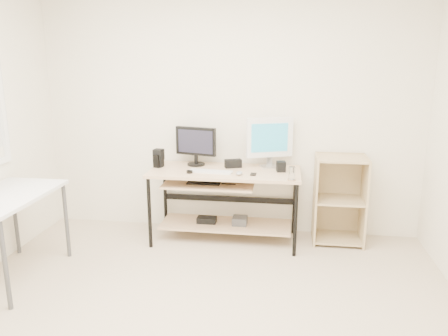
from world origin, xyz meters
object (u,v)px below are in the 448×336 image
Objects in this scene: desk at (222,190)px; black_monitor at (196,144)px; side_table at (6,204)px; white_imac at (270,139)px; shelf_unit at (339,198)px; audio_controller at (157,161)px.

black_monitor is at bearing 152.13° from desk.
white_imac is at bearing 30.43° from side_table.
black_monitor reaches higher than shelf_unit.
side_table is at bearing -112.35° from audio_controller.
audio_controller is (0.97, 1.06, 0.15)m from side_table.
audio_controller is (-1.86, -0.16, 0.37)m from shelf_unit.
desk is 1.19m from shelf_unit.
side_table is 2.29× the size of black_monitor.
side_table is 3.09m from shelf_unit.
white_imac is (0.76, 0.02, 0.07)m from black_monitor.
audio_controller is at bearing 47.51° from side_table.
desk is at bearing -172.23° from shelf_unit.
white_imac is (0.46, 0.18, 0.51)m from desk.
shelf_unit is at bearing -22.38° from white_imac.
side_table is 7.34× the size of audio_controller.
side_table is 1.45m from audio_controller.
white_imac reaches higher than side_table.
desk is 1.50× the size of side_table.
black_monitor is at bearing 160.83° from white_imac.
shelf_unit is 1.75× the size of white_imac.
audio_controller is at bearing -175.16° from shelf_unit.
audio_controller is (-0.38, -0.16, -0.16)m from black_monitor.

